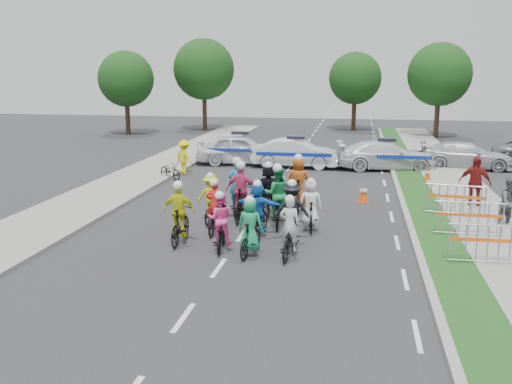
% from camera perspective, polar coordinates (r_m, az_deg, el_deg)
% --- Properties ---
extents(ground, '(90.00, 90.00, 0.00)m').
position_cam_1_polar(ground, '(14.62, -3.75, -7.59)').
color(ground, '#28282B').
rests_on(ground, ground).
extents(curb_right, '(0.20, 60.00, 0.12)m').
position_cam_1_polar(curb_right, '(19.07, 15.07, -3.07)').
color(curb_right, gray).
rests_on(curb_right, ground).
extents(grass_strip, '(1.20, 60.00, 0.11)m').
position_cam_1_polar(grass_strip, '(19.15, 17.16, -3.15)').
color(grass_strip, '#194D18').
rests_on(grass_strip, ground).
extents(sidewalk_right, '(2.40, 60.00, 0.13)m').
position_cam_1_polar(sidewalk_right, '(19.46, 22.43, -3.26)').
color(sidewalk_right, gray).
rests_on(sidewalk_right, ground).
extents(sidewalk_left, '(3.00, 60.00, 0.13)m').
position_cam_1_polar(sidewalk_left, '(21.38, -17.62, -1.56)').
color(sidewalk_left, gray).
rests_on(sidewalk_left, ground).
extents(rider_0, '(0.74, 1.74, 1.73)m').
position_cam_1_polar(rider_0, '(15.28, 3.38, -4.44)').
color(rider_0, black).
rests_on(rider_0, ground).
extents(rider_1, '(0.77, 1.65, 1.68)m').
position_cam_1_polar(rider_1, '(15.33, -0.57, -4.03)').
color(rider_1, black).
rests_on(rider_1, ground).
extents(rider_2, '(0.78, 1.71, 1.69)m').
position_cam_1_polar(rider_2, '(15.88, -3.56, -3.57)').
color(rider_2, black).
rests_on(rider_2, ground).
extents(rider_3, '(0.95, 1.79, 1.87)m').
position_cam_1_polar(rider_3, '(16.52, -7.63, -2.72)').
color(rider_3, black).
rests_on(rider_3, ground).
extents(rider_4, '(1.12, 1.90, 1.85)m').
position_cam_1_polar(rider_4, '(16.67, 3.58, -2.50)').
color(rider_4, black).
rests_on(rider_4, ground).
extents(rider_5, '(1.44, 1.71, 1.73)m').
position_cam_1_polar(rider_5, '(17.16, 0.17, -1.99)').
color(rider_5, black).
rests_on(rider_5, ground).
extents(rider_6, '(0.61, 1.69, 1.71)m').
position_cam_1_polar(rider_6, '(17.54, -4.12, -2.27)').
color(rider_6, black).
rests_on(rider_6, ground).
extents(rider_7, '(0.76, 1.65, 1.69)m').
position_cam_1_polar(rider_7, '(17.76, 5.48, -1.79)').
color(rider_7, black).
rests_on(rider_7, ground).
extents(rider_8, '(0.91, 2.06, 2.03)m').
position_cam_1_polar(rider_8, '(18.29, 2.16, -1.07)').
color(rider_8, black).
rests_on(rider_8, ground).
extents(rider_9, '(1.02, 1.93, 2.03)m').
position_cam_1_polar(rider_9, '(18.82, -1.46, -0.60)').
color(rider_9, black).
rests_on(rider_9, ground).
extents(rider_10, '(0.93, 1.63, 1.66)m').
position_cam_1_polar(rider_10, '(18.78, -4.49, -1.03)').
color(rider_10, black).
rests_on(rider_10, ground).
extents(rider_11, '(1.55, 1.84, 1.88)m').
position_cam_1_polar(rider_11, '(19.55, 1.25, -0.06)').
color(rider_11, black).
rests_on(rider_11, ground).
extents(rider_12, '(0.83, 2.01, 2.00)m').
position_cam_1_polar(rider_12, '(19.81, -1.84, -0.29)').
color(rider_12, black).
rests_on(rider_12, ground).
extents(rider_13, '(0.92, 2.00, 2.05)m').
position_cam_1_polar(rider_13, '(20.27, 4.23, 0.35)').
color(rider_13, black).
rests_on(rider_13, ground).
extents(police_car_0, '(4.84, 2.47, 1.58)m').
position_cam_1_polar(police_car_0, '(30.12, -1.58, 4.29)').
color(police_car_0, silver).
rests_on(police_car_0, ground).
extents(police_car_1, '(4.42, 1.58, 1.45)m').
position_cam_1_polar(police_car_1, '(29.20, 3.98, 3.88)').
color(police_car_1, silver).
rests_on(police_car_1, ground).
extents(police_car_2, '(5.10, 2.55, 1.42)m').
position_cam_1_polar(police_car_2, '(29.24, 12.89, 3.59)').
color(police_car_2, silver).
rests_on(police_car_2, ground).
extents(civilian_sedan, '(4.73, 2.27, 1.33)m').
position_cam_1_polar(civilian_sedan, '(30.72, 20.30, 3.45)').
color(civilian_sedan, '#BCBCC1').
rests_on(civilian_sedan, ground).
extents(spectator_1, '(0.98, 0.89, 1.64)m').
position_cam_1_polar(spectator_1, '(19.59, 24.09, -1.03)').
color(spectator_1, '#535357').
rests_on(spectator_1, ground).
extents(spectator_2, '(1.22, 0.85, 1.92)m').
position_cam_1_polar(spectator_2, '(21.81, 21.03, 0.86)').
color(spectator_2, maroon).
rests_on(spectator_2, ground).
extents(marshal_hiviz, '(1.21, 1.08, 1.63)m').
position_cam_1_polar(marshal_hiviz, '(27.49, -7.18, 3.49)').
color(marshal_hiviz, yellow).
rests_on(marshal_hiviz, ground).
extents(barrier_0, '(2.01, 0.52, 1.12)m').
position_cam_1_polar(barrier_0, '(15.62, 22.17, -5.04)').
color(barrier_0, '#A5A8AD').
rests_on(barrier_0, ground).
extents(barrier_1, '(2.01, 0.53, 1.12)m').
position_cam_1_polar(barrier_1, '(18.04, 20.53, -2.66)').
color(barrier_1, '#A5A8AD').
rests_on(barrier_1, ground).
extents(barrier_2, '(2.05, 0.76, 1.12)m').
position_cam_1_polar(barrier_2, '(20.45, 19.31, -0.87)').
color(barrier_2, '#A5A8AD').
rests_on(barrier_2, ground).
extents(cone_0, '(0.40, 0.40, 0.70)m').
position_cam_1_polar(cone_0, '(21.91, 10.68, -0.13)').
color(cone_0, '#F24C0C').
rests_on(cone_0, ground).
extents(cone_1, '(0.40, 0.40, 0.70)m').
position_cam_1_polar(cone_1, '(26.42, 16.79, 1.66)').
color(cone_1, '#F24C0C').
rests_on(cone_1, ground).
extents(parked_bike, '(1.56, 1.42, 0.83)m').
position_cam_1_polar(parked_bike, '(26.28, -8.57, 2.15)').
color(parked_bike, black).
rests_on(parked_bike, ground).
extents(tree_0, '(4.20, 4.20, 6.30)m').
position_cam_1_polar(tree_0, '(44.84, -12.88, 10.96)').
color(tree_0, '#382619').
rests_on(tree_0, ground).
extents(tree_1, '(4.55, 4.55, 6.82)m').
position_cam_1_polar(tree_1, '(43.71, 17.89, 11.12)').
color(tree_1, '#382619').
rests_on(tree_1, ground).
extents(tree_3, '(4.90, 4.90, 7.35)m').
position_cam_1_polar(tree_3, '(46.99, -5.23, 12.11)').
color(tree_3, '#382619').
rests_on(tree_3, ground).
extents(tree_4, '(4.20, 4.20, 6.30)m').
position_cam_1_polar(tree_4, '(47.35, 9.88, 11.13)').
color(tree_4, '#382619').
rests_on(tree_4, ground).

